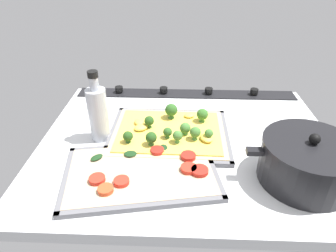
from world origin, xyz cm
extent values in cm
cube|color=silver|center=(0.00, 0.00, -1.50)|extent=(81.72, 65.04, 3.00)
cube|color=black|center=(0.00, -29.02, 0.40)|extent=(78.45, 7.00, 0.80)
cylinder|color=black|center=(-24.52, -29.02, 1.70)|extent=(2.80, 2.80, 1.80)
cylinder|color=black|center=(-8.17, -29.02, 1.70)|extent=(2.80, 2.80, 1.80)
cylinder|color=black|center=(8.17, -29.02, 1.70)|extent=(2.80, 2.80, 1.80)
cylinder|color=black|center=(24.52, -29.02, 1.70)|extent=(2.80, 2.80, 1.80)
cube|color=slate|center=(5.25, -1.70, 0.25)|extent=(34.22, 27.47, 0.50)
cube|color=slate|center=(5.01, -14.52, 0.65)|extent=(33.74, 1.83, 1.30)
cube|color=slate|center=(5.49, 11.12, 0.65)|extent=(33.74, 1.83, 1.30)
cube|color=slate|center=(-11.01, -1.40, 0.65)|extent=(1.70, 26.86, 1.30)
cube|color=slate|center=(21.51, -2.00, 0.65)|extent=(1.70, 26.86, 1.30)
cube|color=#D3B77F|center=(5.25, -1.70, 1.00)|extent=(31.78, 25.02, 1.00)
cube|color=#EDC64C|center=(5.25, -1.70, 1.70)|extent=(29.23, 22.53, 0.40)
cone|color=#5B9F46|center=(-4.40, -7.08, 2.44)|extent=(1.86, 1.86, 1.08)
sphere|color=#386B28|center=(-4.40, -7.08, 4.25)|extent=(3.38, 3.38, 3.38)
cone|color=#68AD54|center=(-1.95, 2.48, 2.48)|extent=(1.61, 1.61, 1.16)
sphere|color=#427533|center=(-1.95, 2.48, 4.16)|extent=(2.93, 2.93, 2.93)
cone|color=#4D8B3F|center=(5.50, 2.03, 2.37)|extent=(1.34, 1.34, 0.93)
sphere|color=#2D5B23|center=(5.50, 2.03, 3.74)|extent=(2.43, 2.43, 2.43)
cone|color=#427635|center=(15.89, 4.52, 2.33)|extent=(1.48, 1.48, 0.87)
sphere|color=#264C1C|center=(15.89, 4.52, 3.78)|extent=(2.69, 2.69, 2.69)
cone|color=#427635|center=(9.63, 5.42, 2.46)|extent=(1.64, 1.64, 1.12)
sphere|color=#264C1C|center=(9.63, 5.42, 4.14)|extent=(2.98, 2.98, 2.98)
cone|color=#427635|center=(10.96, -3.07, 2.47)|extent=(1.52, 1.52, 1.13)
sphere|color=#264C1C|center=(10.96, -3.07, 4.07)|extent=(2.76, 2.76, 2.76)
cone|color=#4D8B3F|center=(4.83, -8.79, 2.54)|extent=(2.06, 2.06, 1.28)
sphere|color=#2D5B23|center=(4.83, -8.79, 4.58)|extent=(3.74, 3.74, 3.74)
cone|color=#68AD54|center=(2.77, 4.06, 2.45)|extent=(1.45, 1.45, 1.09)
sphere|color=#427533|center=(2.77, 4.06, 3.98)|extent=(2.64, 2.64, 2.64)
cone|color=#68AD54|center=(-5.57, 2.57, 2.50)|extent=(1.28, 1.28, 1.19)
sphere|color=#427533|center=(-5.57, 2.57, 3.97)|extent=(2.32, 2.32, 2.32)
cone|color=#68AD54|center=(0.71, -0.30, 2.30)|extent=(1.66, 1.66, 0.80)
sphere|color=#427533|center=(0.71, -0.30, 3.83)|extent=(3.01, 3.01, 3.01)
ellipsoid|color=#EDC64C|center=(-4.95, 2.79, 2.53)|extent=(4.54, 5.10, 1.47)
ellipsoid|color=#EDC64C|center=(13.20, -1.96, 2.53)|extent=(5.21, 5.19, 1.46)
ellipsoid|color=#EDC64C|center=(-0.67, -9.44, 2.37)|extent=(3.48, 2.86, 1.10)
ellipsoid|color=#EDC64C|center=(14.09, -5.05, 2.44)|extent=(3.64, 4.20, 1.26)
cube|color=slate|center=(11.32, 15.29, 0.25)|extent=(39.20, 28.45, 0.50)
cube|color=slate|center=(13.12, 4.66, 0.65)|extent=(35.59, 7.18, 1.30)
cube|color=slate|center=(9.52, 25.92, 0.65)|extent=(35.59, 7.18, 1.30)
cube|color=slate|center=(-5.78, 12.39, 0.65)|extent=(4.99, 22.65, 1.30)
cube|color=slate|center=(28.43, 18.19, 0.65)|extent=(4.99, 22.65, 1.30)
cube|color=tan|center=(11.32, 15.29, 0.95)|extent=(36.43, 25.68, 0.90)
cylinder|color=red|center=(20.71, 19.24, 1.90)|extent=(3.69, 3.69, 1.00)
cylinder|color=red|center=(15.10, 19.77, 1.90)|extent=(3.52, 3.52, 1.00)
cylinder|color=red|center=(-0.31, 14.73, 1.90)|extent=(3.87, 3.87, 1.00)
cylinder|color=#B22319|center=(-0.12, 10.04, 1.90)|extent=(3.75, 3.75, 1.00)
cylinder|color=#B22319|center=(7.91, 8.09, 1.90)|extent=(3.50, 3.50, 1.00)
cylinder|color=#B22319|center=(-2.54, 15.48, 1.90)|extent=(4.08, 4.08, 1.00)
cylinder|color=#D14723|center=(18.09, 22.41, 1.90)|extent=(3.42, 3.42, 1.00)
ellipsoid|color=#193819|center=(14.64, 9.49, 1.80)|extent=(3.48, 2.81, 0.60)
ellipsoid|color=#193819|center=(6.33, 6.53, 1.80)|extent=(2.72, 3.22, 0.60)
ellipsoid|color=#193819|center=(22.79, 11.30, 1.80)|extent=(3.72, 3.82, 0.60)
cylinder|color=black|center=(-26.69, 15.17, 4.67)|extent=(20.92, 20.92, 9.35)
cylinder|color=black|center=(-26.69, 15.17, 9.75)|extent=(21.34, 21.34, 0.80)
sphere|color=black|center=(-26.69, 15.17, 11.35)|extent=(2.40, 2.40, 2.40)
cube|color=black|center=(-14.43, 15.17, 7.67)|extent=(3.60, 2.00, 1.20)
cylinder|color=#B7BCC6|center=(24.35, 0.25, 7.46)|extent=(5.37, 5.37, 14.92)
cylinder|color=#B7BCC6|center=(24.35, 0.25, 16.67)|extent=(2.42, 2.42, 3.50)
cylinder|color=black|center=(24.35, 0.25, 19.22)|extent=(2.69, 2.69, 1.60)
camera|label=1|loc=(2.83, 68.18, 47.08)|focal=31.37mm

